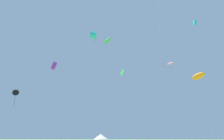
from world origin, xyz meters
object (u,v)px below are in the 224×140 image
at_px(kite_green_diamond, 122,73).
at_px(kite_orange_parafoil, 198,76).
at_px(kite_black_delta, 16,94).
at_px(kite_cyan_box, 195,23).
at_px(kite_purple_box, 54,66).
at_px(kite_green_parafoil, 107,41).
at_px(festival_tent_right, 101,138).
at_px(kite_pink_parafoil, 170,64).
at_px(kite_cyan_delta, 95,35).

bearing_deg(kite_green_diamond, kite_orange_parafoil, -58.21).
distance_m(kite_black_delta, kite_cyan_box, 57.79).
relative_size(kite_purple_box, kite_cyan_box, 0.67).
xyz_separation_m(kite_green_parafoil, festival_tent_right, (-4.30, 26.39, -19.35)).
bearing_deg(kite_green_parafoil, kite_black_delta, 150.93).
height_order(kite_pink_parafoil, festival_tent_right, kite_pink_parafoil).
relative_size(kite_pink_parafoil, kite_cyan_box, 0.55).
distance_m(kite_green_parafoil, kite_pink_parafoil, 20.11).
height_order(kite_cyan_delta, kite_orange_parafoil, kite_cyan_delta).
relative_size(kite_purple_box, kite_cyan_delta, 0.98).
relative_size(kite_green_parafoil, kite_cyan_delta, 0.85).
distance_m(kite_purple_box, kite_cyan_box, 47.10).
height_order(kite_purple_box, kite_cyan_delta, kite_cyan_delta).
bearing_deg(kite_green_parafoil, kite_purple_box, 131.59).
relative_size(kite_cyan_box, festival_tent_right, 8.69).
bearing_deg(kite_pink_parafoil, kite_black_delta, 177.48).
xyz_separation_m(kite_pink_parafoil, festival_tent_right, (-19.70, 13.48, -18.65)).
xyz_separation_m(kite_orange_parafoil, kite_cyan_box, (8.93, 21.20, 23.80)).
bearing_deg(festival_tent_right, kite_cyan_box, -11.16).
xyz_separation_m(kite_cyan_delta, kite_green_diamond, (5.71, 19.47, -3.21)).
distance_m(kite_cyan_delta, kite_green_diamond, 20.54).
bearing_deg(festival_tent_right, kite_green_diamond, -28.23).
bearing_deg(kite_green_diamond, kite_green_parafoil, -96.52).
bearing_deg(kite_black_delta, festival_tent_right, 27.59).
distance_m(kite_purple_box, kite_cyan_delta, 24.47).
xyz_separation_m(kite_pink_parafoil, kite_cyan_box, (10.69, 7.49, 16.21)).
height_order(kite_green_parafoil, kite_green_diamond, kite_green_diamond).
xyz_separation_m(kite_pink_parafoil, kite_cyan_delta, (-18.51, -9.69, 4.00)).
distance_m(kite_green_parafoil, kite_purple_box, 29.07).
xyz_separation_m(kite_green_parafoil, kite_black_delta, (-26.55, 14.76, -7.66)).
distance_m(kite_pink_parafoil, kite_orange_parafoil, 15.77).
bearing_deg(kite_green_parafoil, festival_tent_right, 99.26).
bearing_deg(kite_cyan_delta, kite_pink_parafoil, 27.63).
bearing_deg(kite_purple_box, kite_cyan_delta, -48.86).
bearing_deg(kite_green_parafoil, kite_cyan_delta, 134.02).
relative_size(kite_green_parafoil, festival_tent_right, 4.97).
bearing_deg(kite_cyan_box, kite_purple_box, 178.42).
xyz_separation_m(kite_pink_parafoil, kite_orange_parafoil, (1.75, -13.71, -7.58)).
relative_size(kite_orange_parafoil, kite_cyan_box, 0.35).
bearing_deg(kite_green_diamond, festival_tent_right, 151.77).
bearing_deg(kite_black_delta, kite_purple_box, 43.17).
distance_m(kite_black_delta, kite_green_diamond, 31.18).
height_order(kite_pink_parafoil, kite_purple_box, kite_purple_box).
xyz_separation_m(kite_black_delta, kite_orange_parafoil, (43.70, -15.56, -0.62)).
relative_size(kite_black_delta, kite_pink_parafoil, 0.69).
bearing_deg(festival_tent_right, kite_orange_parafoil, -51.73).
relative_size(kite_cyan_box, kite_green_diamond, 1.67).
relative_size(kite_green_parafoil, kite_cyan_box, 0.57).
height_order(kite_purple_box, kite_green_diamond, kite_purple_box).
xyz_separation_m(kite_black_delta, kite_purple_box, (7.34, 6.89, 10.33)).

